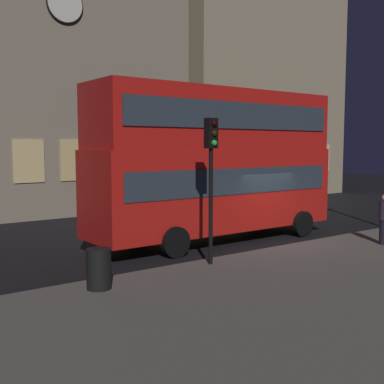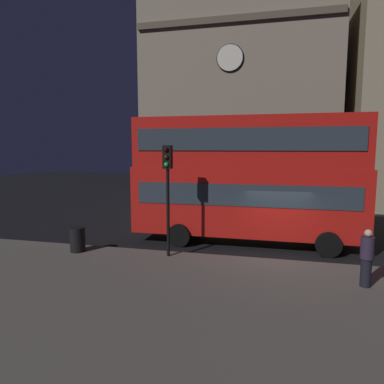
{
  "view_description": "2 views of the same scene",
  "coord_description": "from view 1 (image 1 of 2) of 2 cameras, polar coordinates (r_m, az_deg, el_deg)",
  "views": [
    {
      "loc": [
        -12.67,
        -12.05,
        3.51
      ],
      "look_at": [
        -3.86,
        -0.3,
        2.11
      ],
      "focal_mm": 45.51,
      "sensor_mm": 36.0,
      "label": 1
    },
    {
      "loc": [
        -0.15,
        -13.52,
        4.19
      ],
      "look_at": [
        -3.47,
        0.17,
        2.38
      ],
      "focal_mm": 32.35,
      "sensor_mm": 36.0,
      "label": 2
    }
  ],
  "objects": [
    {
      "name": "traffic_light_near_kerb",
      "position": [
        13.72,
        2.27,
        3.76
      ],
      "size": [
        0.32,
        0.36,
        4.16
      ],
      "rotation": [
        0.0,
        0.0,
        -0.02
      ],
      "color": "black",
      "rests_on": "sidewalk_slab"
    },
    {
      "name": "pedestrian",
      "position": [
        17.96,
        21.61,
        -2.96
      ],
      "size": [
        0.38,
        0.38,
        1.72
      ],
      "rotation": [
        0.0,
        0.0,
        1.03
      ],
      "color": "black",
      "rests_on": "sidewalk_slab"
    },
    {
      "name": "ground_plane",
      "position": [
        17.84,
        9.42,
        -5.97
      ],
      "size": [
        80.0,
        80.0,
        0.0
      ],
      "primitive_type": "plane",
      "color": "black"
    },
    {
      "name": "building_with_clock",
      "position": [
        28.69,
        -17.32,
        13.09
      ],
      "size": [
        13.91,
        8.8,
        14.87
      ],
      "color": "gray",
      "rests_on": "ground"
    },
    {
      "name": "building_plain_facade",
      "position": [
        36.3,
        5.79,
        15.49
      ],
      "size": [
        13.25,
        8.4,
        19.69
      ],
      "color": "tan",
      "rests_on": "ground"
    },
    {
      "name": "litter_bin",
      "position": [
        11.87,
        -10.87,
        -8.82
      ],
      "size": [
        0.59,
        0.59,
        0.97
      ],
      "primitive_type": "cylinder",
      "color": "black",
      "rests_on": "sidewalk_slab"
    },
    {
      "name": "double_decker_bus",
      "position": [
        17.67,
        2.81,
        4.0
      ],
      "size": [
        9.87,
        2.83,
        5.48
      ],
      "rotation": [
        0.0,
        0.0,
        -0.0
      ],
      "color": "red",
      "rests_on": "ground"
    },
    {
      "name": "traffic_light_far_side",
      "position": [
        26.05,
        14.0,
        3.94
      ],
      "size": [
        0.34,
        0.38,
        4.02
      ],
      "rotation": [
        0.0,
        0.0,
        3.24
      ],
      "color": "black",
      "rests_on": "ground"
    }
  ]
}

